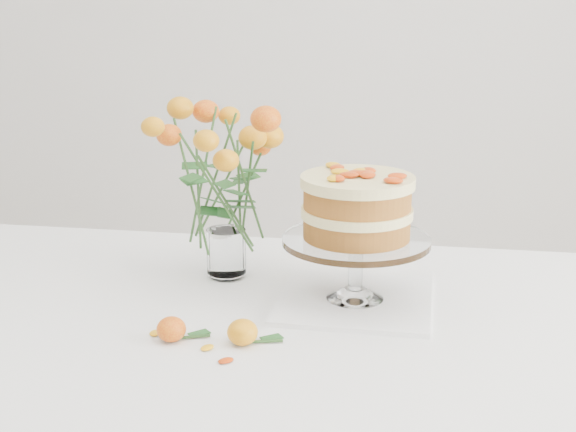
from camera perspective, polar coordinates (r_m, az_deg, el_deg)
name	(u,v)px	position (r m, az deg, el deg)	size (l,w,h in m)	color
table	(240,358)	(1.45, -3.44, -10.07)	(1.43, 0.93, 0.76)	tan
napkin	(355,300)	(1.48, 4.77, -5.99)	(0.28, 0.28, 0.01)	white
cake_stand	(357,214)	(1.42, 4.92, 0.16)	(0.27, 0.27, 0.24)	white
rose_vase	(224,164)	(1.54, -4.55, 3.70)	(0.26, 0.26, 0.39)	white
loose_rose_near	(243,332)	(1.30, -3.23, -8.26)	(0.09, 0.05, 0.04)	orange
loose_rose_far	(172,329)	(1.33, -8.28, -7.98)	(0.08, 0.05, 0.04)	red
stray_petal_a	(155,333)	(1.36, -9.44, -8.23)	(0.03, 0.02, 0.00)	#FFB110
stray_petal_b	(207,348)	(1.30, -5.76, -9.31)	(0.03, 0.02, 0.00)	#FFB110
stray_petal_c	(226,361)	(1.25, -4.45, -10.23)	(0.03, 0.02, 0.00)	#FFB110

